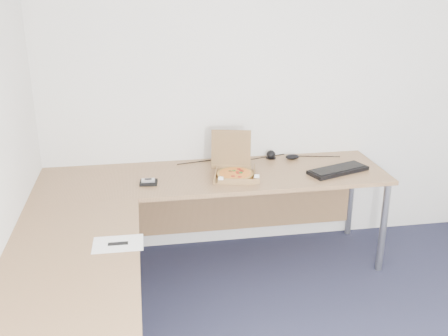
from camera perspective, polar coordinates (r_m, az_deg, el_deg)
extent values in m
cube|color=#956B44|center=(3.72, -1.07, -0.93)|extent=(2.50, 0.70, 0.03)
cube|color=#956B44|center=(2.72, -16.79, -10.33)|extent=(0.70, 1.50, 0.03)
cylinder|color=gray|center=(4.45, 13.86, -2.98)|extent=(0.05, 0.05, 0.70)
cube|color=olive|center=(3.66, 1.23, -0.96)|extent=(0.29, 0.29, 0.01)
cube|color=olive|center=(3.77, 0.78, 2.04)|extent=(0.29, 0.06, 0.29)
cylinder|color=gold|center=(3.66, 1.23, -0.75)|extent=(0.26, 0.26, 0.02)
cylinder|color=red|center=(3.66, 1.24, -0.56)|extent=(0.23, 0.23, 0.00)
cylinder|color=white|center=(3.96, 2.29, 1.44)|extent=(0.06, 0.06, 0.11)
cube|color=black|center=(3.85, 12.51, -0.25)|extent=(0.48, 0.31, 0.03)
ellipsoid|color=black|center=(4.06, 7.56, 1.24)|extent=(0.11, 0.07, 0.04)
cube|color=black|center=(3.58, -8.34, -1.60)|extent=(0.13, 0.11, 0.02)
cube|color=#B2B5BA|center=(3.57, -8.40, -1.37)|extent=(0.09, 0.05, 0.02)
cube|color=white|center=(2.83, -11.66, -8.21)|extent=(0.27, 0.19, 0.00)
ellipsoid|color=black|center=(4.06, 5.23, 1.55)|extent=(0.08, 0.08, 0.07)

